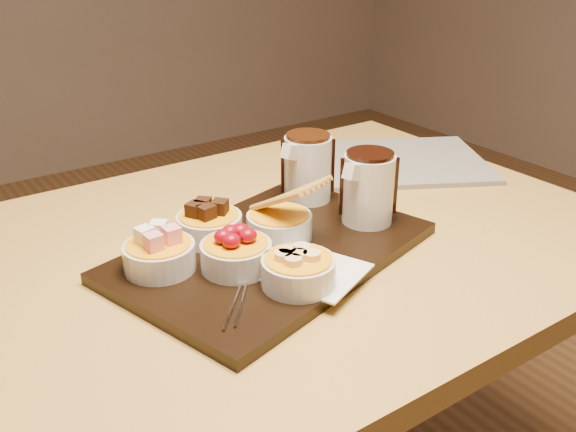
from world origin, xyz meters
TOP-DOWN VIEW (x-y plane):
  - dining_table at (0.00, 0.00)m, footprint 1.20×0.80m
  - serving_board at (-0.00, -0.05)m, footprint 0.52×0.41m
  - napkin at (0.01, -0.15)m, footprint 0.16×0.16m
  - bowl_marshmallows at (-0.17, -0.02)m, footprint 0.10×0.10m
  - bowl_cake at (-0.06, 0.03)m, footprint 0.10×0.10m
  - bowl_strawberries at (-0.08, -0.08)m, footprint 0.10×0.10m
  - bowl_biscotti at (0.03, -0.03)m, footprint 0.10×0.10m
  - bowl_bananas at (-0.03, -0.16)m, footprint 0.10×0.10m
  - pitcher_dark_chocolate at (0.17, -0.07)m, footprint 0.10×0.10m
  - pitcher_milk_chocolate at (0.15, 0.06)m, footprint 0.10×0.10m
  - fondue_skewers at (-0.08, -0.10)m, footprint 0.21×0.20m
  - newspaper at (0.44, 0.13)m, footprint 0.43×0.41m

SIDE VIEW (x-z plane):
  - dining_table at x=0.00m, z-range 0.28..1.03m
  - newspaper at x=0.44m, z-range 0.75..0.76m
  - serving_board at x=0.00m, z-range 0.75..0.77m
  - napkin at x=0.01m, z-range 0.77..0.77m
  - fondue_skewers at x=-0.08m, z-range 0.77..0.78m
  - bowl_marshmallows at x=-0.17m, z-range 0.77..0.81m
  - bowl_cake at x=-0.06m, z-range 0.77..0.81m
  - bowl_strawberries at x=-0.08m, z-range 0.77..0.81m
  - bowl_biscotti at x=0.03m, z-range 0.77..0.81m
  - bowl_bananas at x=-0.03m, z-range 0.77..0.81m
  - pitcher_dark_chocolate at x=0.17m, z-range 0.77..0.88m
  - pitcher_milk_chocolate at x=0.15m, z-range 0.77..0.88m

